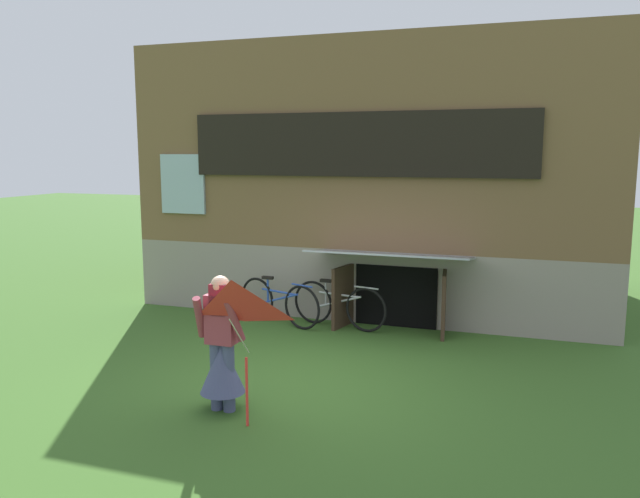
% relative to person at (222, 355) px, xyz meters
% --- Properties ---
extents(ground_plane, '(60.00, 60.00, 0.00)m').
position_rel_person_xyz_m(ground_plane, '(0.43, 1.14, -0.67)').
color(ground_plane, '#386023').
extents(log_house, '(8.61, 6.10, 4.92)m').
position_rel_person_xyz_m(log_house, '(0.43, 6.63, 1.79)').
color(log_house, gray).
rests_on(log_house, ground_plane).
extents(person, '(0.61, 0.52, 1.59)m').
position_rel_person_xyz_m(person, '(0.00, 0.00, 0.00)').
color(person, '#474C75').
rests_on(person, ground_plane).
extents(kite, '(0.87, 0.80, 1.59)m').
position_rel_person_xyz_m(kite, '(0.39, -0.48, 0.62)').
color(kite, red).
rests_on(kite, ground_plane).
extents(bicycle_silver, '(1.75, 0.43, 0.81)m').
position_rel_person_xyz_m(bicycle_silver, '(0.26, 3.75, -0.28)').
color(bicycle_silver, black).
rests_on(bicycle_silver, ground_plane).
extents(bicycle_blue, '(1.71, 0.64, 0.82)m').
position_rel_person_xyz_m(bicycle_blue, '(-0.79, 3.61, -0.27)').
color(bicycle_blue, black).
rests_on(bicycle_blue, ground_plane).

